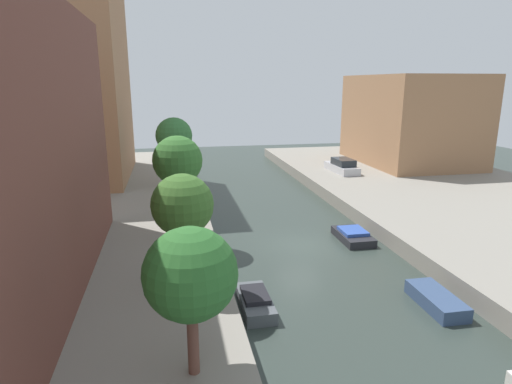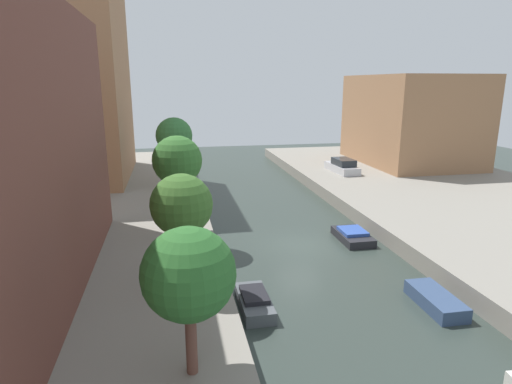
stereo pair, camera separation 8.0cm
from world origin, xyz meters
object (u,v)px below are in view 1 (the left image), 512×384
apartment_tower_far (63,72)px  street_tree_4 (174,136)px  moored_boat_right_2 (436,300)px  moored_boat_right_3 (353,236)px  moored_boat_left_2 (255,302)px  street_tree_3 (175,151)px  street_tree_2 (178,161)px  street_tree_1 (182,205)px  parked_car (342,166)px  low_block_right (411,120)px  street_tree_0 (190,275)px

apartment_tower_far → street_tree_4: 11.50m
moored_boat_right_2 → moored_boat_right_3: size_ratio=0.97×
moored_boat_left_2 → street_tree_3: bearing=101.1°
apartment_tower_far → street_tree_3: size_ratio=3.90×
street_tree_2 → street_tree_4: bearing=90.0°
street_tree_4 → moored_boat_right_2: 24.26m
street_tree_1 → street_tree_3: 13.76m
street_tree_4 → moored_boat_left_2: street_tree_4 is taller
street_tree_3 → street_tree_4: (0.00, 5.32, 0.43)m
parked_car → low_block_right: bearing=21.6°
parked_car → street_tree_3: bearing=-154.7°
street_tree_2 → street_tree_0: bearing=-90.0°
parked_car → moored_boat_right_3: parked_car is taller
street_tree_0 → moored_boat_left_2: size_ratio=1.49×
low_block_right → moored_boat_right_2: (-14.34, -27.06, -5.29)m
parked_car → moored_boat_left_2: (-13.02, -22.11, -1.23)m
street_tree_2 → parked_car: (15.88, 14.29, -3.57)m
street_tree_0 → apartment_tower_far: bearing=107.1°
street_tree_1 → moored_boat_right_2: street_tree_1 is taller
low_block_right → moored_boat_right_3: low_block_right is taller
street_tree_0 → street_tree_3: street_tree_3 is taller
parked_car → moored_boat_right_3: 16.21m
parked_car → moored_boat_left_2: 25.68m
apartment_tower_far → moored_boat_right_2: apartment_tower_far is taller
street_tree_1 → low_block_right: bearing=44.9°
street_tree_2 → apartment_tower_far: bearing=118.4°
street_tree_4 → parked_car: street_tree_4 is taller
low_block_right → moored_boat_right_2: bearing=-117.9°
street_tree_3 → moored_boat_right_3: 13.64m
street_tree_3 → moored_boat_right_2: 19.65m
street_tree_3 → moored_boat_right_3: (10.37, -7.69, -4.39)m
street_tree_1 → parked_car: size_ratio=1.02×
low_block_right → moored_boat_left_2: low_block_right is taller
apartment_tower_far → street_tree_3: (9.12, -10.05, -5.59)m
moored_boat_right_3 → moored_boat_left_2: bearing=-137.3°
street_tree_4 → moored_boat_right_2: (10.54, -21.32, -4.80)m
street_tree_1 → street_tree_3: size_ratio=1.02×
street_tree_1 → street_tree_4: 19.08m
parked_car → apartment_tower_far: bearing=174.2°
street_tree_0 → street_tree_4: size_ratio=0.80×
low_block_right → street_tree_0: (-24.88, -30.70, -1.45)m
street_tree_0 → street_tree_1: (0.00, 5.88, 0.38)m
low_block_right → street_tree_4: low_block_right is taller
low_block_right → moored_boat_right_2: size_ratio=4.47×
apartment_tower_far → low_block_right: 34.34m
low_block_right → street_tree_1: bearing=-135.1°
low_block_right → moored_boat_left_2: bearing=-130.6°
street_tree_0 → moored_boat_left_2: bearing=60.3°
moored_boat_right_2 → street_tree_2: bearing=138.9°
street_tree_3 → moored_boat_left_2: street_tree_3 is taller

